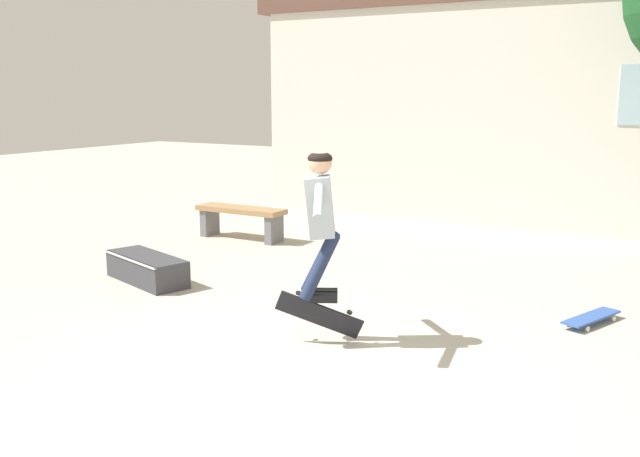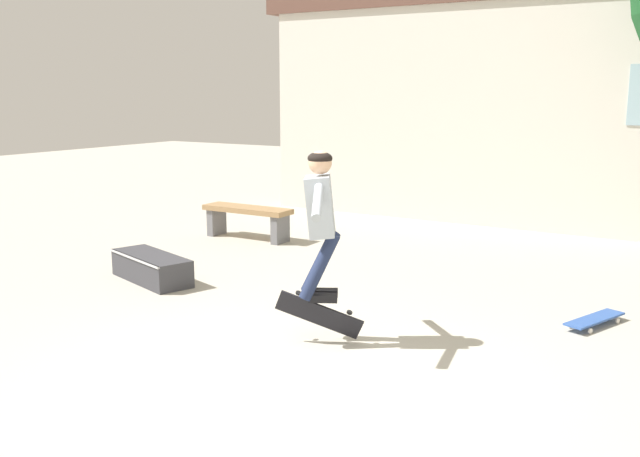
# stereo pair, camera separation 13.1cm
# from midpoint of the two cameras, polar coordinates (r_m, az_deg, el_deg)

# --- Properties ---
(ground_plane) EXTENTS (40.00, 40.00, 0.00)m
(ground_plane) POSITION_cam_midpoint_polar(r_m,az_deg,el_deg) (5.81, -2.25, -12.21)
(ground_plane) COLOR #B2AD9E
(building_backdrop) EXTENTS (10.80, 0.52, 4.97)m
(building_backdrop) POSITION_cam_midpoint_polar(r_m,az_deg,el_deg) (12.27, 16.80, 9.54)
(building_backdrop) COLOR beige
(building_backdrop) RESTS_ON ground_plane
(park_bench) EXTENTS (1.48, 0.42, 0.51)m
(park_bench) POSITION_cam_midpoint_polar(r_m,az_deg,el_deg) (11.16, -6.68, 0.97)
(park_bench) COLOR #99754C
(park_bench) RESTS_ON ground_plane
(skate_ledge) EXTENTS (1.32, 0.83, 0.33)m
(skate_ledge) POSITION_cam_midpoint_polar(r_m,az_deg,el_deg) (8.91, -14.09, -3.13)
(skate_ledge) COLOR #38383D
(skate_ledge) RESTS_ON ground_plane
(skater) EXTENTS (0.70, 1.18, 1.35)m
(skater) POSITION_cam_midpoint_polar(r_m,az_deg,el_deg) (6.34, -0.58, 1.30)
(skater) COLOR #9EA8B2
(skateboard_flipping) EXTENTS (0.76, 0.41, 0.48)m
(skateboard_flipping) POSITION_cam_midpoint_polar(r_m,az_deg,el_deg) (6.55, -0.63, -6.91)
(skateboard_flipping) COLOR black
(skateboard_resting) EXTENTS (0.46, 0.81, 0.08)m
(skateboard_resting) POSITION_cam_midpoint_polar(r_m,az_deg,el_deg) (7.61, 20.42, -6.67)
(skateboard_resting) COLOR #2D519E
(skateboard_resting) RESTS_ON ground_plane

